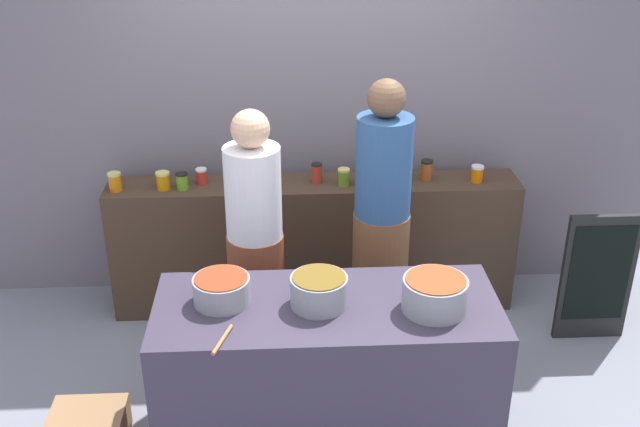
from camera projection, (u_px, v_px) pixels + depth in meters
ground at (323, 404)px, 4.33m from camera, size 12.00×12.00×0.00m
storefront_wall at (311, 80)px, 4.98m from camera, size 4.80×0.12×3.00m
display_shelf at (314, 244)px, 5.12m from camera, size 2.70×0.36×0.91m
prep_table at (327, 376)px, 3.87m from camera, size 1.70×0.70×0.87m
preserve_jar_0 at (115, 182)px, 4.78m from camera, size 0.08×0.08×0.12m
preserve_jar_1 at (163, 180)px, 4.81m from camera, size 0.09×0.09×0.11m
preserve_jar_2 at (182, 181)px, 4.81m from camera, size 0.08×0.08×0.11m
preserve_jar_3 at (201, 176)px, 4.88m from camera, size 0.07×0.07×0.10m
preserve_jar_4 at (317, 173)px, 4.90m from camera, size 0.07×0.07×0.13m
preserve_jar_5 at (344, 177)px, 4.86m from camera, size 0.08×0.08×0.12m
preserve_jar_6 at (363, 177)px, 4.86m from camera, size 0.08×0.08×0.11m
preserve_jar_7 at (382, 175)px, 4.88m from camera, size 0.08×0.08×0.12m
preserve_jar_8 at (401, 173)px, 4.89m from camera, size 0.08×0.08×0.14m
preserve_jar_9 at (427, 170)px, 4.93m from camera, size 0.08×0.08×0.14m
preserve_jar_10 at (477, 174)px, 4.91m from camera, size 0.08×0.08×0.11m
cooking_pot_left at (222, 290)px, 3.67m from camera, size 0.28×0.28×0.14m
cooking_pot_center at (319, 291)px, 3.64m from camera, size 0.28×0.28×0.16m
cooking_pot_right at (435, 294)px, 3.60m from camera, size 0.31×0.31×0.17m
wooden_spoon at (222, 340)px, 3.40m from camera, size 0.09×0.22×0.02m
cook_with_tongs at (256, 256)px, 4.38m from camera, size 0.33×0.33×1.63m
cook_in_cap at (381, 237)px, 4.45m from camera, size 0.34×0.34×1.76m
chalkboard_sign at (597, 277)px, 4.75m from camera, size 0.46×0.05×0.88m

